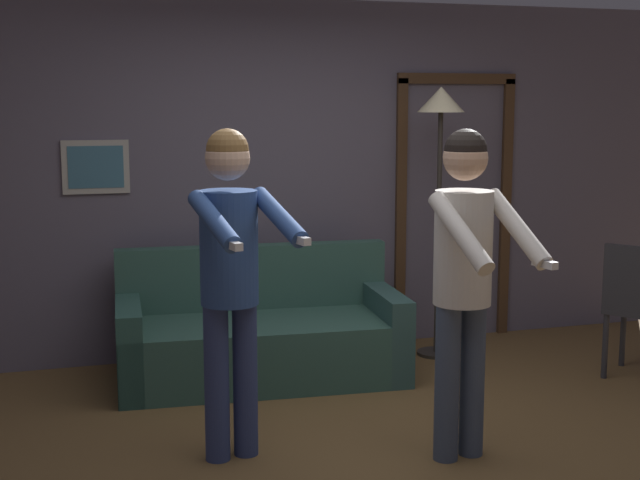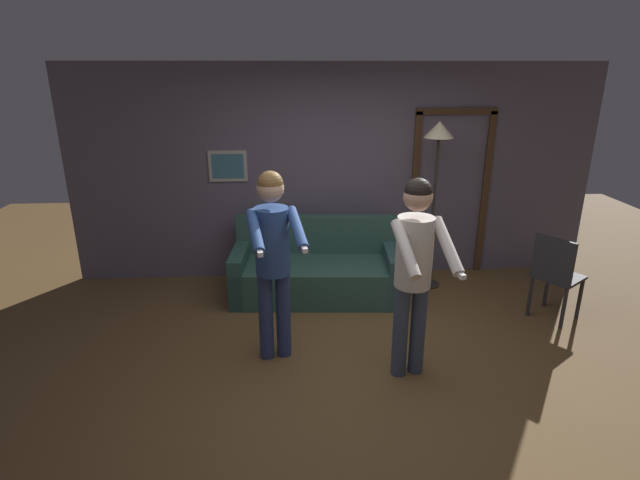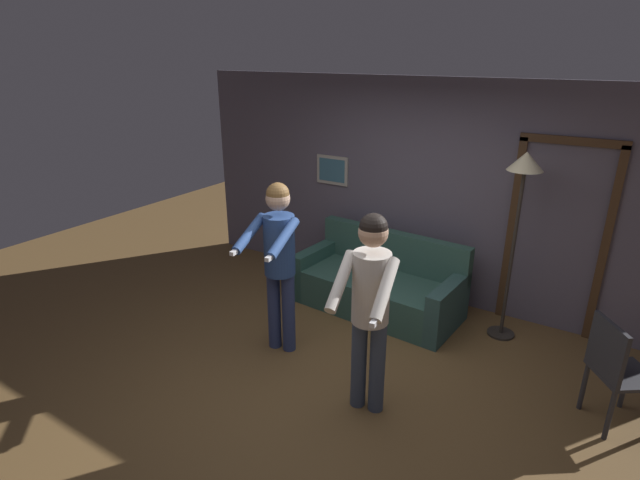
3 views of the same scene
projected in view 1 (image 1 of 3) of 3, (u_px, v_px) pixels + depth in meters
ground_plane at (379, 459)px, 4.70m from camera, size 12.00×12.00×0.00m
back_wall_assembly at (278, 179)px, 6.58m from camera, size 6.40×0.10×2.60m
couch at (260, 338)px, 6.04m from camera, size 1.96×0.98×0.87m
torchiere_lamp at (440, 132)px, 6.38m from camera, size 0.34×0.34×1.97m
person_standing_left at (231, 262)px, 4.55m from camera, size 0.52×0.74×1.74m
person_standing_right at (465, 263)px, 4.56m from camera, size 0.50×0.64×1.73m
dining_chair_distant at (639, 304)px, 5.96m from camera, size 0.59×0.59×0.93m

